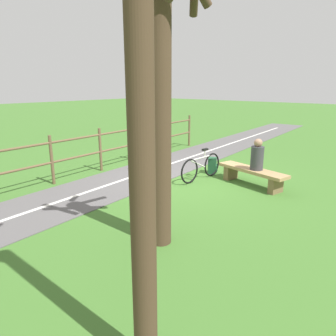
{
  "coord_description": "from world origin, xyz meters",
  "views": [
    {
      "loc": [
        -4.86,
        6.65,
        2.53
      ],
      "look_at": [
        -0.91,
        1.97,
        0.88
      ],
      "focal_mm": 33.31,
      "sensor_mm": 36.0,
      "label": 1
    }
  ],
  "objects": [
    {
      "name": "backpack",
      "position": [
        -0.17,
        -0.94,
        0.23
      ],
      "size": [
        0.33,
        0.34,
        0.47
      ],
      "rotation": [
        0.0,
        0.0,
        2.0
      ],
      "color": "#1E4C2D",
      "rests_on": "ground_plane"
    },
    {
      "name": "tree_far_left",
      "position": [
        -3.18,
        5.02,
        2.47
      ],
      "size": [
        1.24,
        1.25,
        5.42
      ],
      "color": "#473323",
      "rests_on": "ground_plane"
    },
    {
      "name": "path_centre_line",
      "position": [
        1.12,
        4.0,
        0.02
      ],
      "size": [
        2.21,
        31.94,
        0.0
      ],
      "primitive_type": "cube",
      "rotation": [
        0.0,
        0.0,
        0.07
      ],
      "color": "silver",
      "rests_on": "paved_path"
    },
    {
      "name": "paved_path",
      "position": [
        1.12,
        4.0,
        0.01
      ],
      "size": [
        4.36,
        36.05,
        0.02
      ],
      "primitive_type": "cube",
      "rotation": [
        0.0,
        0.0,
        0.07
      ],
      "color": "#565454",
      "rests_on": "ground_plane"
    },
    {
      "name": "bench",
      "position": [
        -1.56,
        -0.62,
        0.32
      ],
      "size": [
        1.97,
        0.88,
        0.45
      ],
      "rotation": [
        0.0,
        0.0,
        -0.23
      ],
      "color": "#A88456",
      "rests_on": "ground_plane"
    },
    {
      "name": "bicycle",
      "position": [
        -0.26,
        -0.21,
        0.35
      ],
      "size": [
        0.16,
        1.64,
        0.85
      ],
      "rotation": [
        0.0,
        0.0,
        1.5
      ],
      "color": "black",
      "rests_on": "ground_plane"
    },
    {
      "name": "tree_by_path",
      "position": [
        -1.77,
        3.14,
        2.12
      ],
      "size": [
        1.16,
        1.4,
        4.67
      ],
      "color": "#473323",
      "rests_on": "ground_plane"
    },
    {
      "name": "person_seated",
      "position": [
        -1.68,
        -0.59,
        0.8
      ],
      "size": [
        0.38,
        0.38,
        0.79
      ],
      "rotation": [
        0.0,
        0.0,
        -0.23
      ],
      "color": "#38383D",
      "rests_on": "bench"
    },
    {
      "name": "ground_plane",
      "position": [
        0.0,
        0.0,
        0.0
      ],
      "size": [
        80.0,
        80.0,
        0.0
      ],
      "primitive_type": "plane",
      "color": "#3D6B28"
    },
    {
      "name": "fence_roadside",
      "position": [
        2.63,
        0.15,
        0.75
      ],
      "size": [
        0.64,
        8.31,
        1.29
      ],
      "rotation": [
        0.0,
        0.0,
        1.64
      ],
      "color": "brown",
      "rests_on": "ground_plane"
    }
  ]
}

